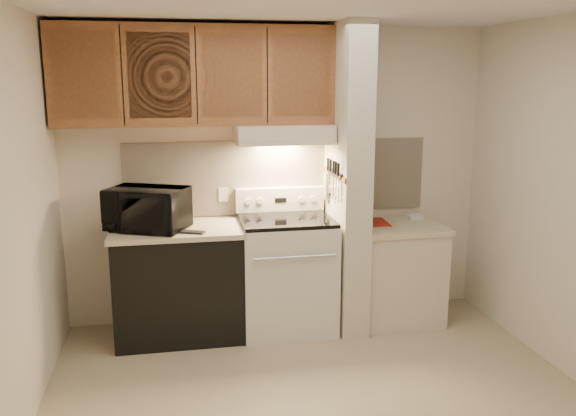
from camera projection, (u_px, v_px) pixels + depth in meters
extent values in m
plane|color=tan|center=(319.00, 395.00, 4.06)|extent=(3.60, 3.60, 0.00)
plane|color=white|center=(323.00, 2.00, 3.53)|extent=(3.60, 3.60, 0.00)
cube|color=beige|center=(279.00, 175.00, 5.23)|extent=(3.60, 2.50, 0.02)
cube|color=beige|center=(13.00, 225.00, 3.46)|extent=(0.02, 3.00, 2.50)
cube|color=beige|center=(279.00, 177.00, 5.22)|extent=(2.60, 0.02, 0.63)
cube|color=silver|center=(286.00, 275.00, 5.07)|extent=(0.76, 0.65, 0.92)
cube|color=black|center=(294.00, 283.00, 4.75)|extent=(0.50, 0.01, 0.30)
cylinder|color=silver|center=(295.00, 257.00, 4.67)|extent=(0.65, 0.02, 0.02)
cube|color=black|center=(286.00, 220.00, 4.97)|extent=(0.74, 0.64, 0.03)
cube|color=silver|center=(280.00, 199.00, 5.22)|extent=(0.76, 0.08, 0.20)
cube|color=black|center=(281.00, 200.00, 5.18)|extent=(0.10, 0.01, 0.04)
cylinder|color=silver|center=(248.00, 201.00, 5.12)|extent=(0.05, 0.02, 0.05)
cylinder|color=silver|center=(260.00, 201.00, 5.14)|extent=(0.05, 0.02, 0.05)
cylinder|color=silver|center=(301.00, 199.00, 5.21)|extent=(0.05, 0.02, 0.05)
cylinder|color=silver|center=(313.00, 199.00, 5.23)|extent=(0.05, 0.02, 0.05)
cube|color=black|center=(179.00, 284.00, 4.92)|extent=(1.00, 0.63, 0.87)
cube|color=beige|center=(177.00, 230.00, 4.82)|extent=(1.04, 0.67, 0.04)
cube|color=black|center=(190.00, 232.00, 4.64)|extent=(0.23, 0.15, 0.02)
cylinder|color=#245D51|center=(144.00, 224.00, 4.72)|extent=(0.11, 0.11, 0.10)
cube|color=beige|center=(223.00, 195.00, 5.15)|extent=(0.08, 0.01, 0.12)
imported|color=black|center=(147.00, 209.00, 4.72)|extent=(0.70, 0.61, 0.33)
cube|color=beige|center=(347.00, 180.00, 4.99)|extent=(0.22, 0.70, 2.50)
cube|color=#945A33|center=(334.00, 174.00, 4.96)|extent=(0.01, 0.70, 0.04)
cube|color=black|center=(335.00, 173.00, 4.91)|extent=(0.02, 0.42, 0.04)
cube|color=silver|center=(338.00, 188.00, 4.77)|extent=(0.01, 0.03, 0.16)
cylinder|color=black|center=(338.00, 169.00, 4.74)|extent=(0.02, 0.02, 0.10)
cube|color=silver|center=(335.00, 188.00, 4.85)|extent=(0.01, 0.04, 0.18)
cylinder|color=black|center=(336.00, 168.00, 4.82)|extent=(0.02, 0.02, 0.10)
cube|color=silver|center=(333.00, 187.00, 4.94)|extent=(0.01, 0.04, 0.20)
cylinder|color=black|center=(334.00, 167.00, 4.88)|extent=(0.02, 0.02, 0.10)
cube|color=silver|center=(331.00, 183.00, 5.00)|extent=(0.01, 0.04, 0.16)
cylinder|color=black|center=(331.00, 165.00, 4.97)|extent=(0.02, 0.02, 0.10)
cube|color=silver|center=(328.00, 183.00, 5.08)|extent=(0.01, 0.04, 0.18)
cylinder|color=black|center=(328.00, 164.00, 5.05)|extent=(0.02, 0.02, 0.10)
cube|color=gray|center=(326.00, 186.00, 5.15)|extent=(0.03, 0.09, 0.22)
cube|color=beige|center=(396.00, 275.00, 5.25)|extent=(0.70, 0.60, 0.81)
cube|color=beige|center=(398.00, 227.00, 5.17)|extent=(0.74, 0.64, 0.04)
cube|color=maroon|center=(374.00, 222.00, 5.22)|extent=(0.24, 0.32, 0.01)
cube|color=white|center=(415.00, 217.00, 5.37)|extent=(0.15, 0.12, 0.04)
cube|color=beige|center=(283.00, 134.00, 4.94)|extent=(0.78, 0.44, 0.15)
cube|color=beige|center=(288.00, 142.00, 4.75)|extent=(0.78, 0.04, 0.06)
cube|color=#945A33|center=(195.00, 76.00, 4.76)|extent=(2.18, 0.33, 0.77)
cube|color=#945A33|center=(84.00, 76.00, 4.45)|extent=(0.46, 0.01, 0.63)
cube|color=black|center=(122.00, 76.00, 4.50)|extent=(0.01, 0.01, 0.73)
cube|color=#945A33|center=(160.00, 76.00, 4.56)|extent=(0.46, 0.01, 0.63)
cube|color=black|center=(196.00, 76.00, 4.61)|extent=(0.01, 0.01, 0.73)
cube|color=#945A33|center=(232.00, 76.00, 4.66)|extent=(0.46, 0.01, 0.63)
cube|color=black|center=(267.00, 76.00, 4.71)|extent=(0.01, 0.01, 0.73)
cube|color=#945A33|center=(302.00, 76.00, 4.76)|extent=(0.46, 0.01, 0.63)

